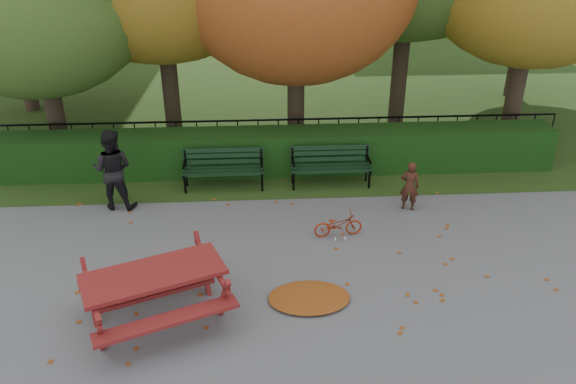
{
  "coord_description": "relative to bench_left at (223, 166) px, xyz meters",
  "views": [
    {
      "loc": [
        -0.56,
        -7.75,
        5.69
      ],
      "look_at": [
        0.0,
        1.39,
        1.0
      ],
      "focal_mm": 35.0,
      "sensor_mm": 36.0,
      "label": 1
    }
  ],
  "objects": [
    {
      "name": "adult",
      "position": [
        -2.22,
        -0.8,
        0.34
      ],
      "size": [
        0.91,
        0.74,
        1.72
      ],
      "primitive_type": "imported",
      "rotation": [
        0.0,
        0.0,
        3.03
      ],
      "color": "black",
      "rests_on": "ground"
    },
    {
      "name": "grass_strip",
      "position": [
        1.3,
        10.3,
        -0.51
      ],
      "size": [
        90.0,
        90.0,
        0.0
      ],
      "primitive_type": "plane",
      "color": "#213A16",
      "rests_on": "ground"
    },
    {
      "name": "ground",
      "position": [
        1.3,
        -3.7,
        -0.52
      ],
      "size": [
        90.0,
        90.0,
        0.0
      ],
      "primitive_type": "plane",
      "color": "slate",
      "rests_on": "ground"
    },
    {
      "name": "child",
      "position": [
        3.88,
        -1.28,
        0.02
      ],
      "size": [
        0.45,
        0.37,
        1.07
      ],
      "primitive_type": "imported",
      "rotation": [
        0.0,
        0.0,
        2.8
      ],
      "color": "#3C1E13",
      "rests_on": "ground"
    },
    {
      "name": "iron_fence",
      "position": [
        1.3,
        1.6,
        0.02
      ],
      "size": [
        14.0,
        0.04,
        1.02
      ],
      "color": "black",
      "rests_on": "ground"
    },
    {
      "name": "bench_right",
      "position": [
        2.4,
        0.0,
        0.0
      ],
      "size": [
        1.8,
        0.57,
        0.88
      ],
      "color": "black",
      "rests_on": "ground"
    },
    {
      "name": "bench_left",
      "position": [
        0.0,
        0.0,
        0.0
      ],
      "size": [
        1.8,
        0.57,
        0.88
      ],
      "color": "black",
      "rests_on": "ground"
    },
    {
      "name": "hedge",
      "position": [
        1.3,
        0.8,
        -0.02
      ],
      "size": [
        13.0,
        0.9,
        1.0
      ],
      "primitive_type": "cube",
      "color": "black",
      "rests_on": "ground"
    },
    {
      "name": "leaf_pile",
      "position": [
        1.53,
        -4.2,
        -0.47
      ],
      "size": [
        1.54,
        1.26,
        0.09
      ],
      "primitive_type": "ellipsoid",
      "rotation": [
        0.0,
        0.0,
        -0.28
      ],
      "color": "maroon",
      "rests_on": "ground"
    },
    {
      "name": "leaf_scatter",
      "position": [
        1.3,
        -3.4,
        -0.51
      ],
      "size": [
        9.0,
        5.7,
        0.01
      ],
      "primitive_type": null,
      "color": "maroon",
      "rests_on": "ground"
    },
    {
      "name": "bicycle",
      "position": [
        2.27,
        -2.26,
        -0.27
      ],
      "size": [
        0.97,
        0.43,
        0.49
      ],
      "primitive_type": "imported",
      "rotation": [
        0.0,
        0.0,
        1.68
      ],
      "color": "#9A260E",
      "rests_on": "ground"
    },
    {
      "name": "picnic_table",
      "position": [
        -0.83,
        -4.54,
        0.17
      ],
      "size": [
        2.53,
        2.31,
        1.0
      ],
      "rotation": [
        0.0,
        0.0,
        0.38
      ],
      "color": "maroon",
      "rests_on": "ground"
    }
  ]
}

